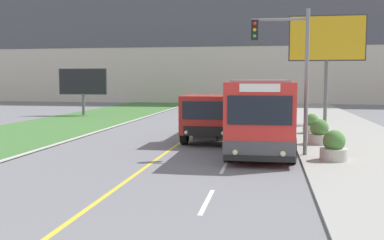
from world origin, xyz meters
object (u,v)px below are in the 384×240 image
at_px(billboard_large, 327,42).
at_px(planter_round_near, 334,147).
at_px(city_bus, 261,117).
at_px(dump_truck, 211,118).
at_px(planter_round_second, 319,133).
at_px(planter_round_third, 312,125).
at_px(car_distant, 238,106).
at_px(billboard_small, 83,83).
at_px(traffic_light_mast, 290,63).

height_order(billboard_large, planter_round_near, billboard_large).
xyz_separation_m(city_bus, dump_truck, (-2.53, 3.64, -0.37)).
xyz_separation_m(planter_round_second, planter_round_third, (0.04, 4.30, -0.03)).
xyz_separation_m(city_bus, car_distant, (-2.50, 22.79, -0.87)).
distance_m(billboard_large, billboard_small, 20.15).
relative_size(traffic_light_mast, billboard_large, 0.79).
height_order(dump_truck, traffic_light_mast, traffic_light_mast).
bearing_deg(traffic_light_mast, billboard_large, 77.47).
bearing_deg(city_bus, dump_truck, 124.77).
bearing_deg(dump_truck, car_distant, 89.91).
relative_size(dump_truck, planter_round_second, 5.68).
bearing_deg(dump_truck, city_bus, -55.23).
xyz_separation_m(dump_truck, planter_round_third, (5.24, 3.84, -0.63)).
bearing_deg(dump_truck, planter_round_third, 36.23).
relative_size(city_bus, dump_truck, 0.89).
height_order(car_distant, traffic_light_mast, traffic_light_mast).
distance_m(traffic_light_mast, planter_round_near, 3.70).
xyz_separation_m(traffic_light_mast, billboard_large, (3.03, 13.62, 1.90)).
xyz_separation_m(car_distant, billboard_small, (-12.84, -4.97, 2.11)).
bearing_deg(planter_round_third, billboard_large, 76.65).
distance_m(city_bus, billboard_small, 23.54).
height_order(billboard_small, planter_round_second, billboard_small).
relative_size(city_bus, billboard_small, 1.40).
distance_m(car_distant, traffic_light_mast, 23.34).
relative_size(billboard_large, planter_round_second, 6.32).
height_order(billboard_large, billboard_small, billboard_large).
height_order(city_bus, planter_round_third, city_bus).
bearing_deg(billboard_small, car_distant, 21.17).
bearing_deg(planter_round_near, traffic_light_mast, 146.84).
bearing_deg(city_bus, planter_round_second, 50.01).
xyz_separation_m(city_bus, billboard_large, (4.15, 13.56, 4.07)).
bearing_deg(planter_round_second, billboard_large, 81.87).
bearing_deg(dump_truck, planter_round_second, -5.07).
bearing_deg(traffic_light_mast, car_distant, 99.01).
relative_size(planter_round_near, planter_round_second, 0.97).
xyz_separation_m(city_bus, planter_round_second, (2.67, 3.18, -0.97)).
bearing_deg(city_bus, planter_round_near, -22.16).
relative_size(billboard_large, planter_round_near, 6.52).
distance_m(city_bus, dump_truck, 4.45).
distance_m(car_distant, planter_round_second, 20.28).
distance_m(billboard_small, planter_round_near, 26.28).
bearing_deg(car_distant, dump_truck, -90.09).
height_order(car_distant, planter_round_near, car_distant).
bearing_deg(planter_round_second, city_bus, -129.99).
height_order(city_bus, planter_round_near, city_bus).
bearing_deg(billboard_large, car_distant, 125.77).
relative_size(dump_truck, traffic_light_mast, 1.14).
xyz_separation_m(car_distant, planter_round_second, (5.17, -19.61, -0.10)).
distance_m(car_distant, billboard_large, 12.41).
bearing_deg(planter_round_third, billboard_small, 150.19).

